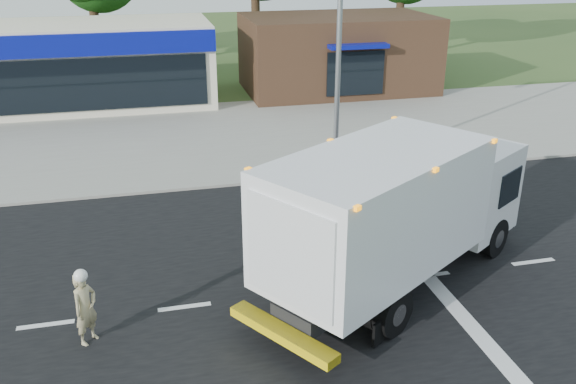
% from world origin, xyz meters
% --- Properties ---
extents(ground, '(120.00, 120.00, 0.00)m').
position_xyz_m(ground, '(0.00, 0.00, 0.00)').
color(ground, '#385123').
rests_on(ground, ground).
extents(road_asphalt, '(60.00, 14.00, 0.02)m').
position_xyz_m(road_asphalt, '(0.00, 0.00, 0.00)').
color(road_asphalt, black).
rests_on(road_asphalt, ground).
extents(sidewalk, '(60.00, 2.40, 0.12)m').
position_xyz_m(sidewalk, '(0.00, 8.20, 0.06)').
color(sidewalk, gray).
rests_on(sidewalk, ground).
extents(parking_apron, '(60.00, 9.00, 0.02)m').
position_xyz_m(parking_apron, '(0.00, 14.00, 0.01)').
color(parking_apron, gray).
rests_on(parking_apron, ground).
extents(lane_markings, '(55.20, 7.00, 0.01)m').
position_xyz_m(lane_markings, '(1.35, -1.35, 0.02)').
color(lane_markings, silver).
rests_on(lane_markings, road_asphalt).
extents(ems_box_truck, '(8.22, 6.58, 3.63)m').
position_xyz_m(ems_box_truck, '(2.00, -0.19, 2.09)').
color(ems_box_truck, black).
rests_on(ems_box_truck, ground).
extents(emergency_worker, '(0.67, 0.69, 1.71)m').
position_xyz_m(emergency_worker, '(-5.02, -0.81, 0.84)').
color(emergency_worker, tan).
rests_on(emergency_worker, ground).
extents(retail_strip_mall, '(18.00, 6.20, 4.00)m').
position_xyz_m(retail_strip_mall, '(-9.00, 19.93, 2.01)').
color(retail_strip_mall, beige).
rests_on(retail_strip_mall, ground).
extents(brown_storefront, '(10.00, 6.70, 4.00)m').
position_xyz_m(brown_storefront, '(7.00, 19.98, 2.00)').
color(brown_storefront, '#382316').
rests_on(brown_storefront, ground).
extents(traffic_signal_pole, '(3.51, 0.25, 8.00)m').
position_xyz_m(traffic_signal_pole, '(2.35, 7.60, 4.92)').
color(traffic_signal_pole, gray).
rests_on(traffic_signal_pole, ground).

